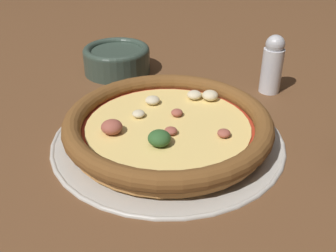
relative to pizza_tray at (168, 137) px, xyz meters
name	(u,v)px	position (x,y,z in m)	size (l,w,h in m)	color
ground_plane	(168,139)	(0.00, 0.00, 0.00)	(3.00, 3.00, 0.00)	brown
pizza_tray	(168,137)	(0.00, 0.00, 0.00)	(0.35, 0.35, 0.01)	#B7B2A8
pizza	(168,124)	(0.00, 0.00, 0.02)	(0.31, 0.31, 0.04)	#BC7F42
bowl_near	(117,59)	(-0.22, 0.19, 0.03)	(0.14, 0.14, 0.06)	#334238
pepper_shaker	(272,64)	(0.09, 0.24, 0.05)	(0.04, 0.04, 0.11)	silver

